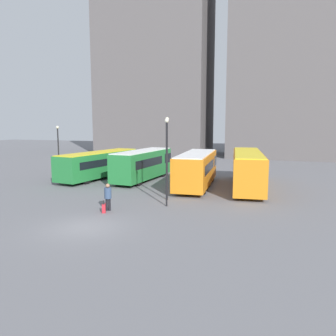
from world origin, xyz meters
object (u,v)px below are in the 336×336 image
(bus_0, at_px, (100,164))
(lamp_post_2, at_px, (167,156))
(bus_3, at_px, (247,168))
(suitcase, at_px, (104,208))
(bus_2, at_px, (197,168))
(lamp_post_1, at_px, (167,152))
(bus_1, at_px, (143,164))
(traveler, at_px, (108,195))
(lamp_post_0, at_px, (58,150))

(bus_0, relative_size, lamp_post_2, 1.82)
(bus_3, distance_m, suitcase, 14.27)
(bus_2, height_order, lamp_post_2, lamp_post_2)
(lamp_post_1, bearing_deg, bus_3, 52.29)
(bus_1, distance_m, lamp_post_1, 9.32)
(bus_3, height_order, traveler, bus_3)
(traveler, xyz_separation_m, lamp_post_2, (3.33, 2.34, 2.47))
(bus_2, distance_m, lamp_post_1, 6.24)
(bus_0, relative_size, bus_3, 0.93)
(suitcase, relative_size, lamp_post_0, 0.15)
(bus_0, distance_m, bus_3, 15.30)
(bus_0, xyz_separation_m, suitcase, (7.13, -12.04, -1.24))
(bus_2, xyz_separation_m, lamp_post_2, (-0.34, -7.69, 1.87))
(bus_2, height_order, lamp_post_0, lamp_post_0)
(bus_3, height_order, suitcase, bus_3)
(lamp_post_0, height_order, lamp_post_1, lamp_post_1)
(bus_3, distance_m, lamp_post_0, 17.81)
(suitcase, bearing_deg, lamp_post_2, -74.58)
(suitcase, xyz_separation_m, lamp_post_2, (3.36, 2.86, 3.25))
(bus_1, xyz_separation_m, bus_3, (10.44, -0.63, 0.10))
(bus_1, height_order, lamp_post_2, lamp_post_2)
(lamp_post_0, relative_size, lamp_post_2, 0.91)
(suitcase, distance_m, lamp_post_0, 12.54)
(bus_3, bearing_deg, lamp_post_0, 95.20)
(bus_0, distance_m, lamp_post_1, 12.53)
(lamp_post_1, relative_size, lamp_post_2, 1.02)
(lamp_post_0, bearing_deg, bus_1, 31.66)
(bus_1, relative_size, lamp_post_0, 1.70)
(bus_0, relative_size, bus_1, 1.18)
(lamp_post_1, bearing_deg, traveler, -123.51)
(lamp_post_0, bearing_deg, bus_2, 11.28)
(bus_2, xyz_separation_m, lamp_post_0, (-12.92, -2.58, 1.59))
(suitcase, bearing_deg, bus_0, 5.71)
(traveler, height_order, lamp_post_2, lamp_post_2)
(lamp_post_1, bearing_deg, suitcase, -120.84)
(bus_2, relative_size, lamp_post_2, 1.62)
(bus_0, distance_m, lamp_post_0, 4.89)
(bus_0, bearing_deg, bus_1, -78.66)
(bus_0, distance_m, traveler, 13.58)
(bus_2, distance_m, lamp_post_2, 7.92)
(suitcase, bearing_deg, lamp_post_1, -55.76)
(bus_3, relative_size, lamp_post_1, 1.92)
(traveler, bearing_deg, bus_3, -61.10)
(suitcase, distance_m, lamp_post_1, 6.39)
(bus_0, xyz_separation_m, lamp_post_0, (-2.08, -4.07, 1.74))
(suitcase, bearing_deg, bus_3, -59.99)
(suitcase, xyz_separation_m, lamp_post_0, (-9.21, 7.97, 2.97))
(bus_0, bearing_deg, suitcase, -140.38)
(bus_3, bearing_deg, bus_1, 79.90)
(bus_0, height_order, bus_1, bus_1)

